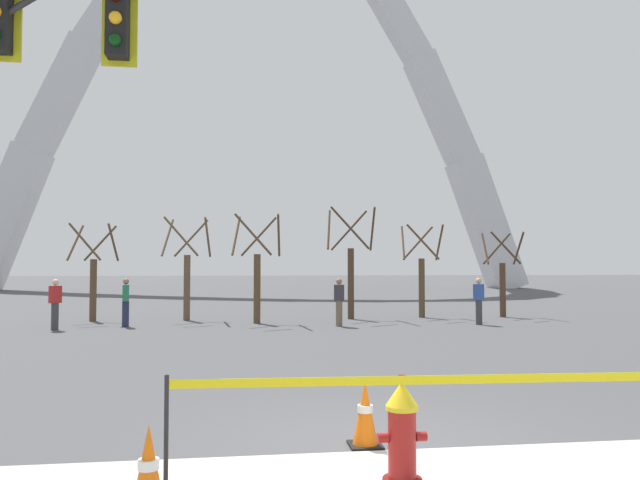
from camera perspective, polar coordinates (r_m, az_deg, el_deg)
The scene contains 16 objects.
ground_plane at distance 6.97m, azimuth 5.94°, elevation -19.12°, with size 240.00×240.00×0.00m, color #474749.
fire_hydrant at distance 5.85m, azimuth 7.77°, elevation -17.61°, with size 0.46×0.48×0.99m.
caution_tape_barrier at distance 5.84m, azimuth 14.99°, elevation -15.02°, with size 5.64×0.29×1.05m.
traffic_cone_by_hydrant at distance 5.31m, azimuth -15.99°, elevation -20.37°, with size 0.36×0.36×0.73m.
traffic_cone_mid_sidewalk at distance 6.94m, azimuth 4.31°, elevation -16.13°, with size 0.36×0.36×0.73m.
monument_arch at distance 53.93m, azimuth -5.83°, elevation 12.47°, with size 48.15×2.79×36.03m.
tree_far_left at distance 23.34m, azimuth -20.73°, elevation -3.38°, with size 1.64×1.65×3.53m.
tree_left_mid at distance 22.68m, azimuth -12.52°, elevation -3.23°, with size 1.75×1.76×3.78m.
tree_center_left at distance 21.12m, azimuth -6.00°, elevation -3.32°, with size 1.75×1.76×3.79m.
tree_center_right at distance 22.73m, azimuth 2.93°, elevation -2.82°, with size 1.93×1.94×4.19m.
tree_right_mid at distance 23.72m, azimuth 9.61°, elevation -3.41°, with size 1.67×1.68×3.60m.
tree_far_right at distance 24.65m, azimuth 16.93°, elevation -3.59°, with size 1.55×1.56×3.33m.
pedestrian_walking_left at distance 20.00m, azimuth 1.83°, elevation -5.87°, with size 0.37×0.25×1.59m.
pedestrian_standing_center at distance 21.25m, azimuth 14.84°, elevation -5.59°, with size 0.39×0.33×1.59m.
pedestrian_walking_right at distance 20.57m, azimuth -23.85°, elevation -5.56°, with size 0.37×0.39×1.59m.
pedestrian_near_trees at distance 20.83m, azimuth -17.97°, elevation -5.61°, with size 0.25×0.37×1.59m.
Camera 1 is at (-1.55, -6.49, 2.00)m, focal length 33.70 mm.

